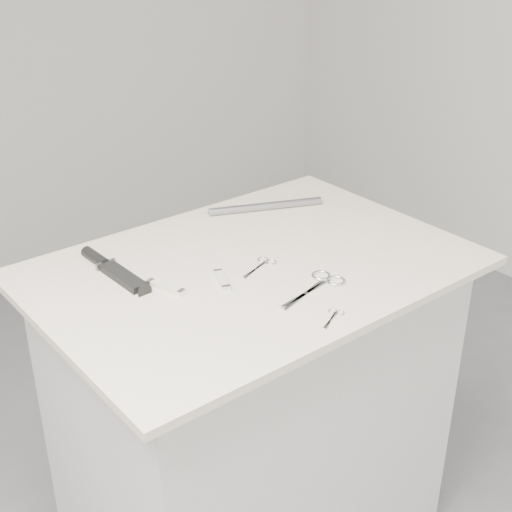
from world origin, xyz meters
TOP-DOWN VIEW (x-y plane):
  - plinth at (0.00, 0.00)m, footprint 0.90×0.60m
  - display_board at (0.00, 0.00)m, footprint 1.00×0.70m
  - large_shears at (0.06, -0.17)m, footprint 0.20×0.09m
  - embroidery_scissors_a at (0.01, -0.02)m, footprint 0.12×0.07m
  - embroidery_scissors_b at (0.15, 0.29)m, footprint 0.10×0.05m
  - tiny_scissors at (-0.02, -0.29)m, footprint 0.08×0.05m
  - sheathed_knife at (-0.28, 0.18)m, footprint 0.06×0.24m
  - pocket_knife_a at (-0.22, 0.03)m, footprint 0.05×0.10m
  - pocket_knife_b at (-0.11, -0.02)m, footprint 0.05×0.09m
  - metal_rail at (0.23, 0.23)m, footprint 0.30×0.15m

SIDE VIEW (x-z plane):
  - plinth at x=0.00m, z-range 0.00..0.90m
  - display_board at x=0.00m, z-range 0.90..0.92m
  - tiny_scissors at x=-0.02m, z-range 0.92..0.92m
  - embroidery_scissors_b at x=0.15m, z-range 0.92..0.92m
  - embroidery_scissors_a at x=0.01m, z-range 0.92..0.92m
  - large_shears at x=0.06m, z-range 0.92..0.93m
  - pocket_knife_b at x=-0.11m, z-range 0.92..0.93m
  - pocket_knife_a at x=-0.22m, z-range 0.92..0.93m
  - sheathed_knife at x=-0.28m, z-range 0.91..0.94m
  - metal_rail at x=0.23m, z-range 0.92..0.94m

